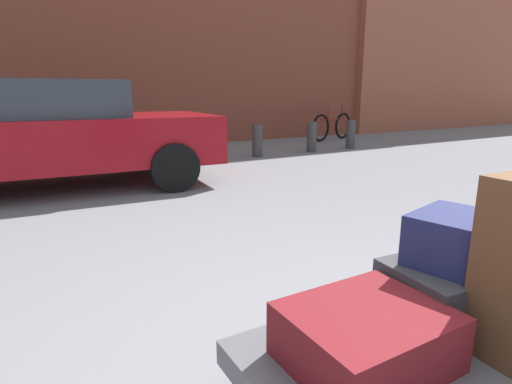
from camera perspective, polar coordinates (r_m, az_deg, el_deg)
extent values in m
cube|color=brown|center=(18.43, 28.53, 22.25)|extent=(12.00, 1.00, 8.97)
cube|color=#4C4C51|center=(1.76, 21.56, -21.16)|extent=(1.25, 0.86, 0.10)
cylinder|color=black|center=(2.29, 22.20, -17.55)|extent=(0.24, 0.06, 0.24)
cube|color=#2D2D33|center=(1.96, 25.64, -12.18)|extent=(0.57, 0.42, 0.23)
cube|color=maroon|center=(1.56, 15.10, -18.92)|extent=(0.54, 0.45, 0.20)
cube|color=#191E47|center=(1.88, 26.35, -6.00)|extent=(0.43, 0.40, 0.21)
cube|color=maroon|center=(6.06, -26.77, 6.33)|extent=(4.42, 2.10, 0.64)
cube|color=#2D333D|center=(6.04, -29.75, 11.24)|extent=(2.51, 1.75, 0.46)
cylinder|color=black|center=(7.08, -14.93, 5.58)|extent=(0.65, 0.26, 0.64)
cylinder|color=black|center=(5.44, -11.33, 3.42)|extent=(0.65, 0.26, 0.64)
torus|color=black|center=(10.99, 9.03, 8.84)|extent=(0.71, 0.24, 0.72)
torus|color=black|center=(11.84, 12.04, 9.05)|extent=(0.71, 0.24, 0.72)
cylinder|color=maroon|center=(11.39, 10.64, 9.96)|extent=(0.98, 0.30, 0.04)
cylinder|color=maroon|center=(11.22, 10.08, 10.70)|extent=(0.05, 0.05, 0.30)
cylinder|color=maroon|center=(11.76, 11.95, 10.99)|extent=(0.05, 0.05, 0.40)
cylinder|color=#383838|center=(8.27, 0.20, 7.20)|extent=(0.21, 0.21, 0.65)
cylinder|color=#383838|center=(9.04, 7.79, 7.63)|extent=(0.21, 0.21, 0.65)
cylinder|color=#383838|center=(9.77, 13.09, 7.86)|extent=(0.21, 0.21, 0.65)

